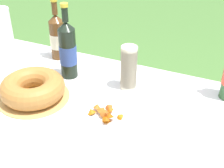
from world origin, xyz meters
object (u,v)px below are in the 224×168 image
at_px(cider_bottle_amber, 57,37).
at_px(bundt_cake, 33,88).
at_px(paper_towel_roll, 2,32).
at_px(juice_bottle_red, 68,50).
at_px(snack_plate_near, 102,116).
at_px(cup_stack, 129,68).

bearing_deg(cider_bottle_amber, bundt_cake, -73.47).
bearing_deg(paper_towel_roll, cider_bottle_amber, 16.85).
distance_m(cider_bottle_amber, juice_bottle_red, 0.21).
distance_m(juice_bottle_red, snack_plate_near, 0.39).
xyz_separation_m(bundt_cake, cup_stack, (0.33, 0.25, 0.05)).
xyz_separation_m(snack_plate_near, paper_towel_roll, (-0.72, 0.29, 0.11)).
relative_size(cup_stack, cider_bottle_amber, 0.64).
bearing_deg(cup_stack, snack_plate_near, -91.59).
bearing_deg(juice_bottle_red, bundt_cake, -100.35).
distance_m(bundt_cake, snack_plate_near, 0.33).
distance_m(cup_stack, juice_bottle_red, 0.30).
xyz_separation_m(bundt_cake, snack_plate_near, (0.33, -0.01, -0.04)).
xyz_separation_m(cider_bottle_amber, paper_towel_roll, (-0.29, -0.09, 0.01)).
height_order(bundt_cake, cider_bottle_amber, cider_bottle_amber).
height_order(juice_bottle_red, snack_plate_near, juice_bottle_red).
height_order(bundt_cake, cup_stack, cup_stack).
bearing_deg(cup_stack, bundt_cake, -143.72).
bearing_deg(bundt_cake, juice_bottle_red, 79.65).
distance_m(cup_stack, paper_towel_roll, 0.73).
xyz_separation_m(cup_stack, snack_plate_near, (-0.01, -0.25, -0.09)).
xyz_separation_m(juice_bottle_red, paper_towel_roll, (-0.44, 0.06, -0.01)).
bearing_deg(juice_bottle_red, cider_bottle_amber, 136.50).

